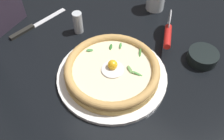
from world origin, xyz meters
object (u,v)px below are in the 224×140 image
(table_knife, at_px, (31,27))
(pepper_shaker, at_px, (78,23))
(pizza_cutter, at_px, (168,32))
(pizza, at_px, (112,70))
(side_bowl, at_px, (203,56))

(table_knife, bearing_deg, pepper_shaker, -49.78)
(pizza_cutter, bearing_deg, pizza, 174.98)
(pizza, height_order, side_bowl, pizza)
(side_bowl, height_order, table_knife, side_bowl)
(table_knife, height_order, pepper_shaker, pepper_shaker)
(pizza, height_order, pepper_shaker, pepper_shaker)
(pizza, xyz_separation_m, side_bowl, (0.24, -0.15, -0.02))
(side_bowl, height_order, pizza_cutter, pizza_cutter)
(pepper_shaker, bearing_deg, pizza_cutter, -54.50)
(pizza, distance_m, side_bowl, 0.29)
(pizza, bearing_deg, table_knife, 98.07)
(pizza, height_order, pizza_cutter, pizza_cutter)
(pizza_cutter, height_order, table_knife, pizza_cutter)
(side_bowl, height_order, pepper_shaker, pepper_shaker)
(side_bowl, xyz_separation_m, table_knife, (-0.29, 0.50, -0.01))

